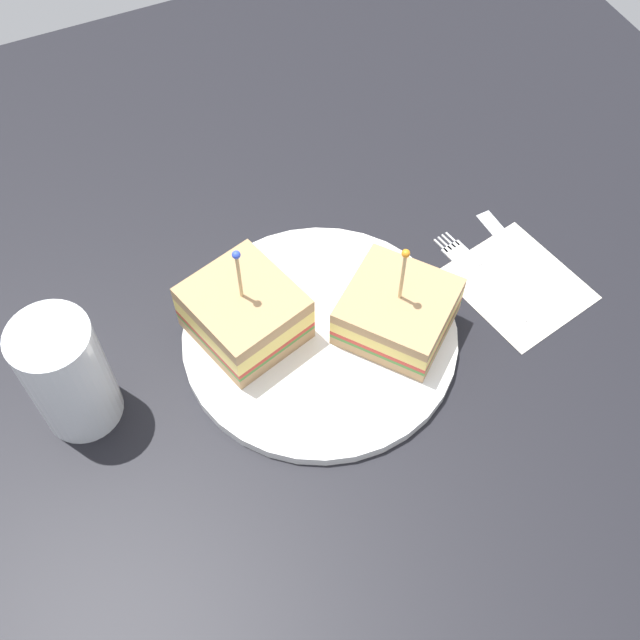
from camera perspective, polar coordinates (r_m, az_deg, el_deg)
ground_plane at (r=71.28cm, az=0.00°, el=-1.83°), size 107.83×107.83×2.00cm
plate at (r=69.99cm, az=0.00°, el=-1.16°), size 24.45×24.45×1.06cm
sandwich_half_front at (r=68.46cm, az=5.65°, el=0.63°), size 12.32×12.35×10.57cm
sandwich_half_back at (r=67.81cm, az=-5.51°, el=0.51°), size 10.50×10.97×10.98cm
drink_glass at (r=65.40cm, az=-17.76°, el=-4.05°), size 6.48×6.48×11.53cm
napkin at (r=76.14cm, az=14.18°, el=2.53°), size 12.51×13.40×0.15cm
fork at (r=76.40cm, az=11.01°, el=3.85°), size 3.51×12.29×0.35cm
knife at (r=78.56cm, az=13.92°, el=4.98°), size 1.87×12.30×0.35cm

